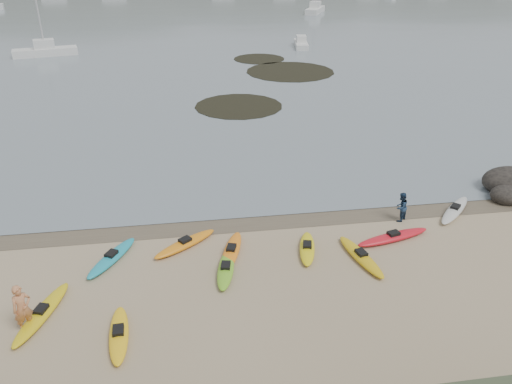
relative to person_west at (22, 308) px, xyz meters
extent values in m
plane|color=tan|center=(9.76, 7.10, -0.98)|extent=(600.00, 600.00, 0.00)
plane|color=brown|center=(9.76, 6.80, -0.97)|extent=(60.00, 60.00, 0.00)
ellipsoid|color=red|center=(16.03, 3.91, -0.81)|extent=(4.07, 1.68, 0.34)
ellipsoid|color=yellow|center=(0.41, 0.61, -0.81)|extent=(1.86, 3.91, 0.34)
ellipsoid|color=orange|center=(8.11, 3.81, -0.81)|extent=(1.66, 3.50, 0.34)
ellipsoid|color=gold|center=(13.92, 2.54, -0.81)|extent=(1.45, 3.70, 0.34)
ellipsoid|color=orange|center=(6.00, 4.81, -0.81)|extent=(3.26, 2.70, 0.34)
ellipsoid|color=yellow|center=(11.65, 3.55, -0.81)|extent=(1.36, 2.98, 0.34)
ellipsoid|color=#75BE26|center=(7.72, 2.44, -0.81)|extent=(1.26, 3.12, 0.34)
ellipsoid|color=beige|center=(20.37, 6.02, -0.81)|extent=(3.18, 3.16, 0.34)
ellipsoid|color=yellow|center=(3.47, -1.02, -0.81)|extent=(0.90, 3.20, 0.34)
ellipsoid|color=teal|center=(2.68, 4.13, -0.81)|extent=(2.32, 3.43, 0.34)
imported|color=#D08353|center=(0.00, 0.00, 0.00)|extent=(0.85, 0.81, 1.96)
imported|color=navy|center=(17.11, 5.68, -0.18)|extent=(0.98, 0.95, 1.59)
ellipsoid|color=black|center=(24.89, 8.19, -0.73)|extent=(3.24, 2.52, 1.62)
ellipsoid|color=black|center=(23.89, 6.89, -0.82)|extent=(1.80, 1.62, 1.08)
cylinder|color=black|center=(11.15, 26.84, -0.95)|extent=(7.74, 7.74, 0.04)
cylinder|color=black|center=(18.34, 38.93, -0.95)|extent=(9.79, 9.79, 0.04)
cylinder|color=black|center=(15.94, 46.00, -0.95)|extent=(6.27, 6.27, 0.04)
cube|color=silver|center=(-10.51, 51.92, -0.44)|extent=(7.97, 3.89, 1.08)
cube|color=silver|center=(22.83, 52.89, -0.57)|extent=(2.49, 5.98, 0.81)
cube|color=silver|center=(33.90, 87.98, -0.39)|extent=(5.86, 8.57, 1.18)
ellipsoid|color=#384235|center=(-35.24, 202.10, -18.98)|extent=(220.00, 120.00, 80.00)
ellipsoid|color=#384235|center=(44.76, 197.10, -16.28)|extent=(200.00, 110.00, 68.00)
ellipsoid|color=#384235|center=(129.76, 207.10, -18.08)|extent=(230.00, 130.00, 76.00)
camera|label=1|loc=(6.38, -15.54, 12.07)|focal=35.00mm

